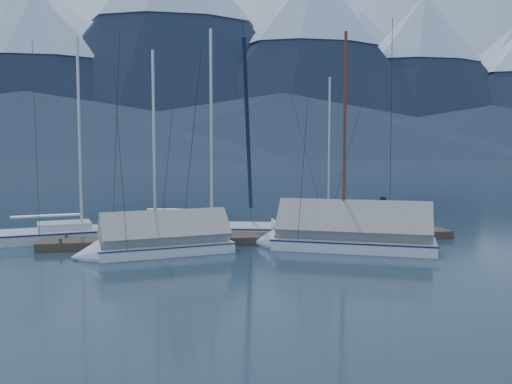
# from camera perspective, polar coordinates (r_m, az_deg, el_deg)

# --- Properties ---
(ground) EXTENTS (1000.00, 1000.00, 0.00)m
(ground) POSITION_cam_1_polar(r_m,az_deg,el_deg) (21.76, 0.99, -6.20)
(ground) COLOR #152531
(ground) RESTS_ON ground
(mountain_range) EXTENTS (877.00, 584.00, 150.50)m
(mountain_range) POSITION_cam_1_polar(r_m,az_deg,el_deg) (395.25, -9.71, 12.45)
(mountain_range) COLOR #475675
(mountain_range) RESTS_ON ground
(dock) EXTENTS (18.00, 1.50, 0.54)m
(dock) POSITION_cam_1_polar(r_m,az_deg,el_deg) (23.67, 0.00, -5.05)
(dock) COLOR #382D23
(dock) RESTS_ON ground
(mooring_posts) EXTENTS (15.12, 1.52, 0.35)m
(mooring_posts) POSITION_cam_1_polar(r_m,az_deg,el_deg) (23.55, -1.20, -4.51)
(mooring_posts) COLOR #382D23
(mooring_posts) RESTS_ON ground
(sailboat_open_left) EXTENTS (7.78, 3.73, 9.92)m
(sailboat_open_left) POSITION_cam_1_polar(r_m,az_deg,el_deg) (25.83, -16.67, -4.29)
(sailboat_open_left) COLOR silver
(sailboat_open_left) RESTS_ON ground
(sailboat_open_mid) EXTENTS (8.25, 4.36, 10.50)m
(sailboat_open_mid) POSITION_cam_1_polar(r_m,az_deg,el_deg) (25.57, -3.43, -4.17)
(sailboat_open_mid) COLOR silver
(sailboat_open_mid) RESTS_ON ground
(sailboat_open_right) EXTENTS (6.53, 4.11, 8.38)m
(sailboat_open_right) POSITION_cam_1_polar(r_m,az_deg,el_deg) (28.03, 8.29, -3.51)
(sailboat_open_right) COLOR silver
(sailboat_open_right) RESTS_ON ground
(sailboat_covered_near) EXTENTS (7.67, 5.22, 9.66)m
(sailboat_covered_near) POSITION_cam_1_polar(r_m,az_deg,el_deg) (22.38, 8.77, -4.70)
(sailboat_covered_near) COLOR white
(sailboat_covered_near) RESTS_ON ground
(sailboat_covered_far) EXTENTS (6.34, 3.05, 8.55)m
(sailboat_covered_far) POSITION_cam_1_polar(r_m,az_deg,el_deg) (21.31, -10.85, -5.37)
(sailboat_covered_far) COLOR white
(sailboat_covered_far) RESTS_ON ground
(person) EXTENTS (0.40, 0.59, 1.57)m
(person) POSITION_cam_1_polar(r_m,az_deg,el_deg) (25.32, 13.27, -2.22)
(person) COLOR black
(person) RESTS_ON dock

